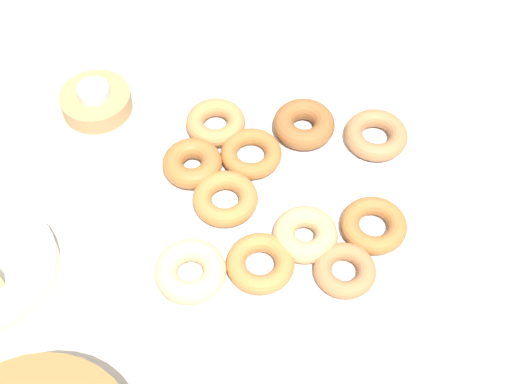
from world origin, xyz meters
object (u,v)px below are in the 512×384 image
(donut_1, at_px, (376,135))
(donut_8, at_px, (307,233))
(donut_7, at_px, (225,199))
(donut_0, at_px, (216,123))
(donut_plate, at_px, (276,200))
(donut_4, at_px, (374,225))
(donut_5, at_px, (345,270))
(donut_2, at_px, (253,153))
(donut_3, at_px, (190,271))
(donut_10, at_px, (304,124))
(candle_holder, at_px, (96,102))
(donut_9, at_px, (192,163))
(donut_6, at_px, (260,263))
(tealight, at_px, (93,91))

(donut_1, distance_m, donut_8, 0.19)
(donut_7, bearing_deg, donut_0, -20.16)
(donut_plate, height_order, donut_8, donut_8)
(donut_4, height_order, donut_5, donut_4)
(donut_2, relative_size, donut_8, 1.02)
(donut_3, distance_m, donut_10, 0.28)
(donut_1, bearing_deg, donut_4, 145.96)
(donut_2, relative_size, candle_holder, 0.81)
(donut_plate, relative_size, donut_9, 4.85)
(donut_plate, distance_m, donut_9, 0.12)
(donut_2, bearing_deg, donut_10, -83.25)
(donut_2, bearing_deg, donut_3, 130.41)
(donut_plate, distance_m, donut_8, 0.08)
(donut_2, relative_size, donut_7, 0.98)
(donut_6, relative_size, candle_holder, 0.82)
(donut_1, bearing_deg, donut_5, 137.22)
(donut_8, distance_m, donut_9, 0.19)
(donut_0, height_order, donut_10, donut_10)
(donut_5, distance_m, donut_7, 0.18)
(donut_plate, relative_size, donut_3, 4.45)
(donut_plate, xyz_separation_m, donut_1, (0.02, -0.17, 0.02))
(donut_0, bearing_deg, donut_1, -123.26)
(donut_2, height_order, donut_3, donut_3)
(donut_6, relative_size, donut_10, 0.98)
(donut_plate, distance_m, donut_4, 0.14)
(candle_holder, bearing_deg, tealight, 0.00)
(donut_1, relative_size, donut_8, 1.07)
(donut_9, height_order, donut_10, same)
(donut_8, xyz_separation_m, donut_9, (0.17, 0.08, 0.00))
(donut_7, distance_m, donut_9, 0.07)
(donut_5, bearing_deg, donut_8, 13.23)
(tealight, bearing_deg, donut_plate, -150.91)
(donut_4, height_order, donut_9, donut_9)
(donut_1, height_order, donut_9, donut_9)
(candle_holder, bearing_deg, donut_5, -157.72)
(donut_6, xyz_separation_m, donut_8, (0.01, -0.07, 0.00))
(donut_plate, bearing_deg, donut_0, 7.72)
(donut_5, relative_size, donut_10, 0.88)
(donut_10, relative_size, candle_holder, 0.84)
(donut_10, bearing_deg, donut_6, 136.97)
(donut_0, relative_size, donut_3, 0.95)
(donut_5, height_order, donut_7, donut_7)
(donut_4, distance_m, donut_9, 0.26)
(donut_1, relative_size, donut_5, 1.15)
(donut_6, bearing_deg, donut_1, -65.83)
(donut_5, bearing_deg, donut_2, 4.23)
(donut_1, bearing_deg, donut_7, 90.02)
(donut_plate, height_order, donut_9, donut_9)
(donut_0, relative_size, donut_1, 0.95)
(donut_2, bearing_deg, donut_8, -179.87)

